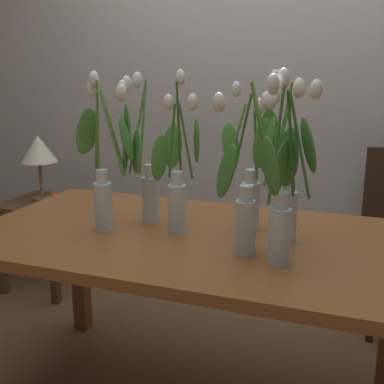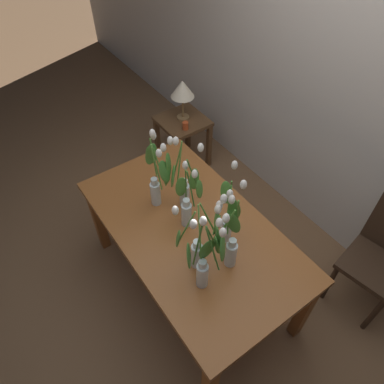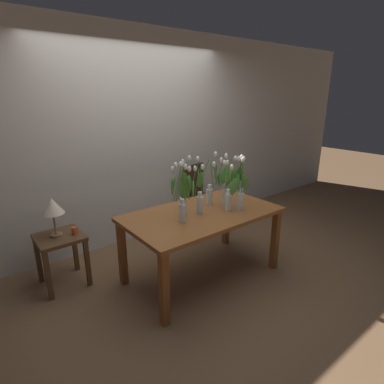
{
  "view_description": "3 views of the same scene",
  "coord_description": "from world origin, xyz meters",
  "px_view_note": "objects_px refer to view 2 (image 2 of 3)",
  "views": [
    {
      "loc": [
        0.6,
        -1.58,
        1.32
      ],
      "look_at": [
        -0.01,
        0.07,
        0.88
      ],
      "focal_mm": 45.34,
      "sensor_mm": 36.0,
      "label": 1
    },
    {
      "loc": [
        1.16,
        -0.81,
        2.58
      ],
      "look_at": [
        -0.05,
        0.04,
        1.0
      ],
      "focal_mm": 33.25,
      "sensor_mm": 36.0,
      "label": 2
    },
    {
      "loc": [
        -1.94,
        -2.28,
        1.92
      ],
      "look_at": [
        -0.08,
        0.07,
        0.96
      ],
      "focal_mm": 29.06,
      "sensor_mm": 36.0,
      "label": 3
    }
  ],
  "objects_px": {
    "tulip_vase_5": "(157,177)",
    "side_table": "(183,130)",
    "table_lamp": "(182,90)",
    "pillar_candle": "(185,126)",
    "tulip_vase_2": "(189,200)",
    "tulip_vase_0": "(207,259)",
    "dining_chair": "(384,253)",
    "tulip_vase_6": "(228,239)",
    "tulip_vase_3": "(198,245)",
    "tulip_vase_4": "(181,185)",
    "dining_table": "(191,235)",
    "tulip_vase_1": "(228,220)"
  },
  "relations": [
    {
      "from": "tulip_vase_5",
      "to": "side_table",
      "type": "relative_size",
      "value": 1.06
    },
    {
      "from": "table_lamp",
      "to": "pillar_candle",
      "type": "bearing_deg",
      "value": -26.97
    },
    {
      "from": "tulip_vase_2",
      "to": "tulip_vase_5",
      "type": "height_order",
      "value": "tulip_vase_2"
    },
    {
      "from": "tulip_vase_0",
      "to": "pillar_candle",
      "type": "relative_size",
      "value": 7.65
    },
    {
      "from": "tulip_vase_0",
      "to": "dining_chair",
      "type": "bearing_deg",
      "value": 70.12
    },
    {
      "from": "tulip_vase_5",
      "to": "pillar_candle",
      "type": "relative_size",
      "value": 7.74
    },
    {
      "from": "tulip_vase_0",
      "to": "pillar_candle",
      "type": "xyz_separation_m",
      "value": [
        -1.47,
        0.87,
        -0.39
      ]
    },
    {
      "from": "tulip_vase_2",
      "to": "tulip_vase_6",
      "type": "bearing_deg",
      "value": 0.61
    },
    {
      "from": "tulip_vase_3",
      "to": "pillar_candle",
      "type": "relative_size",
      "value": 7.85
    },
    {
      "from": "tulip_vase_3",
      "to": "tulip_vase_0",
      "type": "bearing_deg",
      "value": -12.49
    },
    {
      "from": "pillar_candle",
      "to": "tulip_vase_4",
      "type": "bearing_deg",
      "value": -35.92
    },
    {
      "from": "dining_table",
      "to": "tulip_vase_6",
      "type": "distance_m",
      "value": 0.45
    },
    {
      "from": "tulip_vase_4",
      "to": "tulip_vase_6",
      "type": "bearing_deg",
      "value": -3.93
    },
    {
      "from": "tulip_vase_3",
      "to": "pillar_candle",
      "type": "height_order",
      "value": "tulip_vase_3"
    },
    {
      "from": "tulip_vase_2",
      "to": "pillar_candle",
      "type": "relative_size",
      "value": 7.82
    },
    {
      "from": "tulip_vase_2",
      "to": "pillar_candle",
      "type": "xyz_separation_m",
      "value": [
        -1.05,
        0.69,
        -0.36
      ]
    },
    {
      "from": "tulip_vase_2",
      "to": "tulip_vase_4",
      "type": "height_order",
      "value": "tulip_vase_2"
    },
    {
      "from": "tulip_vase_4",
      "to": "tulip_vase_3",
      "type": "bearing_deg",
      "value": -22.68
    },
    {
      "from": "tulip_vase_5",
      "to": "pillar_candle",
      "type": "height_order",
      "value": "tulip_vase_5"
    },
    {
      "from": "pillar_candle",
      "to": "tulip_vase_3",
      "type": "bearing_deg",
      "value": -31.83
    },
    {
      "from": "tulip_vase_5",
      "to": "side_table",
      "type": "xyz_separation_m",
      "value": [
        -0.92,
        0.82,
        -0.55
      ]
    },
    {
      "from": "dining_table",
      "to": "tulip_vase_0",
      "type": "xyz_separation_m",
      "value": [
        0.37,
        -0.16,
        0.33
      ]
    },
    {
      "from": "tulip_vase_2",
      "to": "table_lamp",
      "type": "distance_m",
      "value": 1.43
    },
    {
      "from": "tulip_vase_1",
      "to": "pillar_candle",
      "type": "height_order",
      "value": "tulip_vase_1"
    },
    {
      "from": "tulip_vase_3",
      "to": "tulip_vase_5",
      "type": "height_order",
      "value": "tulip_vase_3"
    },
    {
      "from": "tulip_vase_5",
      "to": "tulip_vase_6",
      "type": "height_order",
      "value": "tulip_vase_6"
    },
    {
      "from": "dining_table",
      "to": "tulip_vase_1",
      "type": "xyz_separation_m",
      "value": [
        0.21,
        0.12,
        0.29
      ]
    },
    {
      "from": "tulip_vase_4",
      "to": "side_table",
      "type": "height_order",
      "value": "tulip_vase_4"
    },
    {
      "from": "dining_chair",
      "to": "tulip_vase_2",
      "type": "bearing_deg",
      "value": -129.88
    },
    {
      "from": "tulip_vase_2",
      "to": "tulip_vase_3",
      "type": "bearing_deg",
      "value": -26.16
    },
    {
      "from": "table_lamp",
      "to": "side_table",
      "type": "bearing_deg",
      "value": -45.65
    },
    {
      "from": "tulip_vase_4",
      "to": "tulip_vase_0",
      "type": "bearing_deg",
      "value": -20.76
    },
    {
      "from": "tulip_vase_6",
      "to": "table_lamp",
      "type": "relative_size",
      "value": 1.47
    },
    {
      "from": "tulip_vase_0",
      "to": "tulip_vase_3",
      "type": "bearing_deg",
      "value": 167.51
    },
    {
      "from": "tulip_vase_3",
      "to": "tulip_vase_4",
      "type": "bearing_deg",
      "value": 157.32
    },
    {
      "from": "tulip_vase_6",
      "to": "tulip_vase_3",
      "type": "bearing_deg",
      "value": -113.67
    },
    {
      "from": "tulip_vase_4",
      "to": "tulip_vase_5",
      "type": "bearing_deg",
      "value": -134.65
    },
    {
      "from": "tulip_vase_0",
      "to": "dining_chair",
      "type": "height_order",
      "value": "tulip_vase_0"
    },
    {
      "from": "dining_table",
      "to": "tulip_vase_1",
      "type": "height_order",
      "value": "tulip_vase_1"
    },
    {
      "from": "tulip_vase_2",
      "to": "pillar_candle",
      "type": "bearing_deg",
      "value": 146.62
    },
    {
      "from": "dining_table",
      "to": "tulip_vase_6",
      "type": "xyz_separation_m",
      "value": [
        0.33,
        0.02,
        0.31
      ]
    },
    {
      "from": "tulip_vase_6",
      "to": "pillar_candle",
      "type": "bearing_deg",
      "value": 154.28
    },
    {
      "from": "pillar_candle",
      "to": "table_lamp",
      "type": "bearing_deg",
      "value": 153.03
    },
    {
      "from": "tulip_vase_3",
      "to": "tulip_vase_6",
      "type": "xyz_separation_m",
      "value": [
        0.07,
        0.16,
        0.01
      ]
    },
    {
      "from": "tulip_vase_0",
      "to": "tulip_vase_6",
      "type": "relative_size",
      "value": 0.98
    },
    {
      "from": "tulip_vase_3",
      "to": "table_lamp",
      "type": "height_order",
      "value": "tulip_vase_3"
    },
    {
      "from": "side_table",
      "to": "tulip_vase_1",
      "type": "bearing_deg",
      "value": -24.18
    },
    {
      "from": "tulip_vase_1",
      "to": "pillar_candle",
      "type": "distance_m",
      "value": 1.47
    },
    {
      "from": "dining_table",
      "to": "tulip_vase_5",
      "type": "height_order",
      "value": "tulip_vase_5"
    },
    {
      "from": "tulip_vase_1",
      "to": "pillar_candle",
      "type": "bearing_deg",
      "value": 155.76
    }
  ]
}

